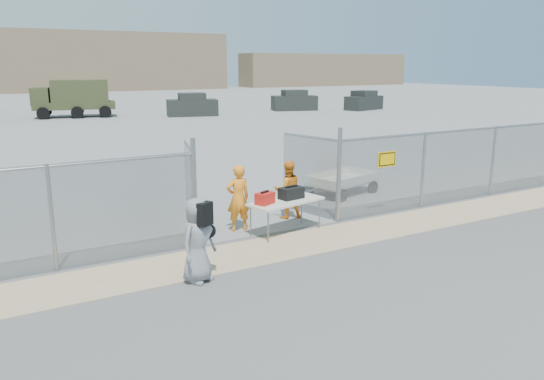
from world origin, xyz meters
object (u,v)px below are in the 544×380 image
security_worker_left (238,198)px  visitor (198,240)px  utility_trailer (342,183)px  security_worker_right (288,190)px  folding_table (286,216)px

security_worker_left → visitor: size_ratio=1.02×
security_worker_left → utility_trailer: security_worker_left is taller
security_worker_left → security_worker_right: security_worker_left is taller
folding_table → security_worker_right: (0.70, 1.08, 0.37)m
visitor → folding_table: bearing=2.8°
security_worker_left → security_worker_right: (1.66, 0.36, -0.05)m
folding_table → security_worker_right: 1.34m
security_worker_right → utility_trailer: security_worker_right is taller
security_worker_right → visitor: 4.68m
folding_table → visitor: size_ratio=1.18×
folding_table → security_worker_right: security_worker_right is taller
visitor → security_worker_left: bearing=22.7°
security_worker_left → security_worker_right: bearing=-165.1°
utility_trailer → visitor: bearing=-161.7°
utility_trailer → folding_table: bearing=-159.6°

